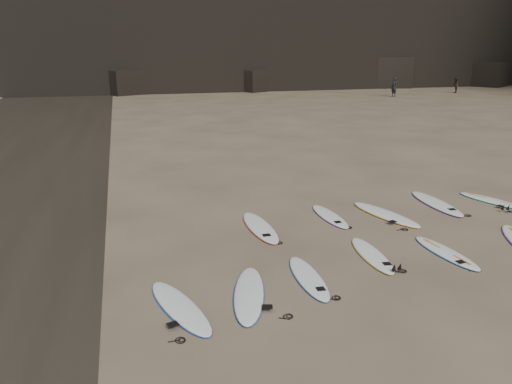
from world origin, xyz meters
TOP-DOWN VIEW (x-y plane):
  - ground at (0.00, 0.00)m, footprint 240.00×240.00m
  - surfboard_0 at (-4.04, -0.90)m, footprint 1.29×2.62m
  - surfboard_1 at (-2.56, -0.50)m, footprint 0.65×2.32m
  - surfboard_2 at (-0.60, 0.26)m, footprint 0.73×2.32m
  - surfboard_3 at (1.26, -0.10)m, footprint 0.73×2.33m
  - surfboard_5 at (-2.75, 2.85)m, footprint 0.72×2.68m
  - surfboard_6 at (-0.45, 3.22)m, footprint 0.62×2.28m
  - surfboard_7 at (1.26, 2.92)m, footprint 1.35×2.82m
  - surfboard_8 at (3.42, 3.46)m, footprint 0.77×2.81m
  - surfboard_9 at (5.41, 3.24)m, footprint 1.36×2.44m
  - surfboard_11 at (-5.50, -1.06)m, footprint 1.33×2.59m
  - person_a at (20.17, 35.22)m, footprint 0.62×0.79m
  - person_b at (28.78, 37.34)m, footprint 0.92×0.97m

SIDE VIEW (x-z plane):
  - ground at x=0.00m, z-range 0.00..0.00m
  - surfboard_6 at x=-0.45m, z-range 0.00..0.08m
  - surfboard_2 at x=-0.60m, z-range 0.00..0.08m
  - surfboard_3 at x=1.26m, z-range 0.00..0.08m
  - surfboard_1 at x=-2.56m, z-range 0.00..0.08m
  - surfboard_9 at x=5.41m, z-range 0.00..0.09m
  - surfboard_11 at x=-5.50m, z-range 0.00..0.09m
  - surfboard_0 at x=-4.04m, z-range 0.00..0.09m
  - surfboard_5 at x=-2.75m, z-range 0.00..0.10m
  - surfboard_7 at x=1.26m, z-range 0.00..0.10m
  - surfboard_8 at x=3.42m, z-range 0.00..0.10m
  - person_b at x=28.78m, z-range 0.00..1.57m
  - person_a at x=20.17m, z-range 0.00..1.90m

